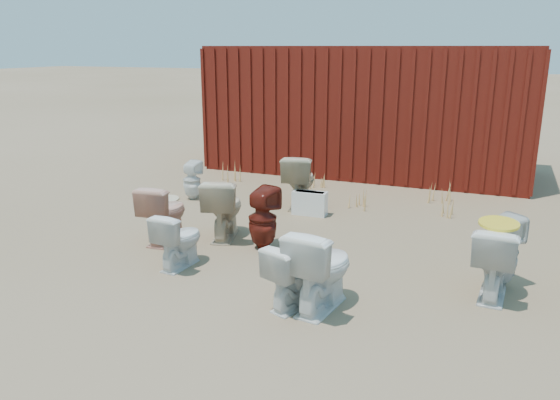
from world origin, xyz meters
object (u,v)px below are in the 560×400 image
at_px(toilet_front_maroon, 263,218).
at_px(toilet_back_beige_left, 299,181).
at_px(toilet_front_c, 295,275).
at_px(toilet_back_beige_right, 224,208).
at_px(toilet_back_a, 192,180).
at_px(toilet_back_yellowlid, 495,261).
at_px(toilet_front_pink, 164,213).
at_px(loose_tank, 310,203).
at_px(toilet_front_a, 179,239).
at_px(toilet_front_e, 321,268).
at_px(toilet_back_e, 501,252).
at_px(shipping_container, 369,109).

xyz_separation_m(toilet_front_maroon, toilet_back_beige_left, (-0.22, 1.88, 0.03)).
height_order(toilet_front_c, toilet_back_beige_right, toilet_back_beige_right).
height_order(toilet_back_a, toilet_back_yellowlid, toilet_back_yellowlid).
relative_size(toilet_front_pink, toilet_back_a, 1.20).
height_order(toilet_front_maroon, toilet_back_a, toilet_front_maroon).
relative_size(toilet_back_beige_right, loose_tank, 1.59).
distance_m(toilet_front_c, toilet_front_maroon, 1.61).
relative_size(toilet_front_a, toilet_front_e, 0.79).
bearing_deg(toilet_front_c, toilet_back_e, -123.62).
distance_m(toilet_front_pink, toilet_back_yellowlid, 3.89).
bearing_deg(toilet_back_a, toilet_front_a, 119.71).
distance_m(toilet_front_c, toilet_front_e, 0.25).
bearing_deg(toilet_back_e, loose_tank, 8.33).
distance_m(shipping_container, toilet_front_pink, 5.37).
relative_size(toilet_front_maroon, toilet_back_yellowlid, 1.03).
xyz_separation_m(shipping_container, toilet_back_beige_left, (-0.33, -3.01, -0.79)).
bearing_deg(toilet_front_e, toilet_back_a, -33.93).
xyz_separation_m(toilet_front_pink, toilet_back_e, (3.94, 0.14, 0.01)).
xyz_separation_m(toilet_front_e, toilet_back_yellowlid, (1.49, 0.88, -0.03)).
xyz_separation_m(toilet_front_c, toilet_back_beige_left, (-1.14, 3.19, 0.09)).
height_order(toilet_front_a, toilet_back_yellowlid, toilet_back_yellowlid).
xyz_separation_m(toilet_front_pink, toilet_front_e, (2.40, -1.01, 0.03)).
bearing_deg(toilet_back_beige_right, toilet_back_e, 159.97).
bearing_deg(toilet_back_beige_right, toilet_back_a, -62.32).
bearing_deg(toilet_front_a, toilet_front_maroon, -121.24).
xyz_separation_m(toilet_front_a, toilet_front_pink, (-0.62, 0.64, 0.06)).
bearing_deg(toilet_back_yellowlid, toilet_back_a, -19.95).
xyz_separation_m(toilet_front_e, loose_tank, (-1.07, 2.77, -0.23)).
height_order(toilet_front_pink, toilet_front_e, toilet_front_e).
distance_m(toilet_front_e, toilet_back_beige_right, 2.27).
relative_size(toilet_front_c, toilet_front_e, 0.79).
relative_size(toilet_back_beige_left, toilet_back_e, 1.07).
height_order(toilet_front_pink, toilet_front_c, toilet_front_pink).
relative_size(toilet_back_yellowlid, loose_tank, 1.49).
height_order(toilet_front_pink, loose_tank, toilet_front_pink).
relative_size(shipping_container, toilet_front_maroon, 7.86).
relative_size(toilet_front_a, toilet_front_pink, 0.85).
height_order(toilet_front_pink, toilet_back_a, toilet_front_pink).
relative_size(shipping_container, toilet_back_e, 7.86).
distance_m(toilet_front_pink, toilet_back_beige_right, 0.75).
bearing_deg(toilet_back_yellowlid, toilet_front_pink, 1.50).
bearing_deg(toilet_front_maroon, toilet_front_c, 138.89).
height_order(toilet_back_beige_right, loose_tank, toilet_back_beige_right).
xyz_separation_m(toilet_front_c, toilet_back_e, (1.77, 1.22, 0.06)).
bearing_deg(toilet_front_pink, toilet_back_beige_right, -150.14).
height_order(shipping_container, toilet_back_e, shipping_container).
height_order(toilet_front_maroon, loose_tank, toilet_front_maroon).
xyz_separation_m(toilet_front_maroon, toilet_back_a, (-1.97, 1.62, -0.07)).
distance_m(toilet_front_e, loose_tank, 2.98).
distance_m(toilet_back_beige_right, toilet_back_yellowlid, 3.31).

